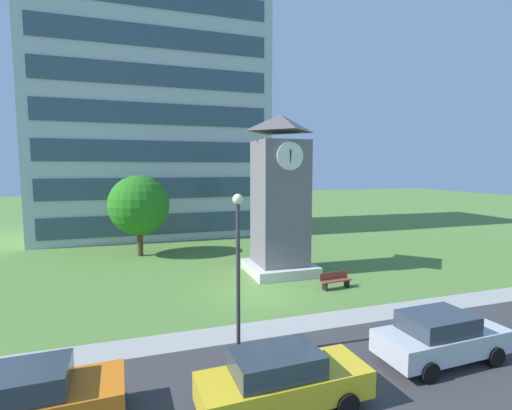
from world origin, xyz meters
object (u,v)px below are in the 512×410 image
clock_tower (280,204)px  parked_car_yellow (282,380)px  park_bench (335,280)px  parked_car_silver (440,336)px  street_lamp (238,257)px  tree_by_building (139,205)px  parked_car_orange (31,401)px

clock_tower → parked_car_yellow: clock_tower is taller
park_bench → parked_car_silver: 7.95m
street_lamp → tree_by_building: tree_by_building is taller
parked_car_yellow → parked_car_silver: size_ratio=1.04×
clock_tower → street_lamp: (-5.29, -9.42, -0.81)m
clock_tower → parked_car_orange: (-11.16, -11.39, -3.51)m
clock_tower → parked_car_orange: clock_tower is taller
park_bench → parked_car_silver: bearing=-94.0°
clock_tower → parked_car_yellow: bearing=-111.4°
park_bench → parked_car_yellow: (-6.66, -8.67, 0.40)m
clock_tower → street_lamp: bearing=-119.3°
park_bench → parked_car_yellow: size_ratio=0.39×
clock_tower → park_bench: size_ratio=5.34×
park_bench → tree_by_building: 15.42m
street_lamp → parked_car_yellow: (0.38, -3.08, -2.70)m
parked_car_orange → park_bench: bearing=30.3°
tree_by_building → parked_car_yellow: size_ratio=1.27×
park_bench → tree_by_building: bearing=131.7°
parked_car_orange → parked_car_yellow: bearing=-10.1°
tree_by_building → parked_car_orange: tree_by_building is taller
tree_by_building → parked_car_orange: bearing=-98.7°
park_bench → parked_car_orange: (-12.91, -7.55, 0.40)m
clock_tower → parked_car_silver: clock_tower is taller
clock_tower → tree_by_building: (-8.27, 7.40, -0.56)m
parked_car_orange → parked_car_yellow: size_ratio=0.91×
parked_car_orange → parked_car_silver: (12.36, -0.37, 0.00)m
clock_tower → street_lamp: 10.84m
street_lamp → parked_car_silver: (6.49, -2.33, -2.70)m
clock_tower → parked_car_orange: 16.32m
clock_tower → parked_car_orange: size_ratio=2.26×
tree_by_building → parked_car_orange: 19.23m
clock_tower → parked_car_silver: size_ratio=2.14×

